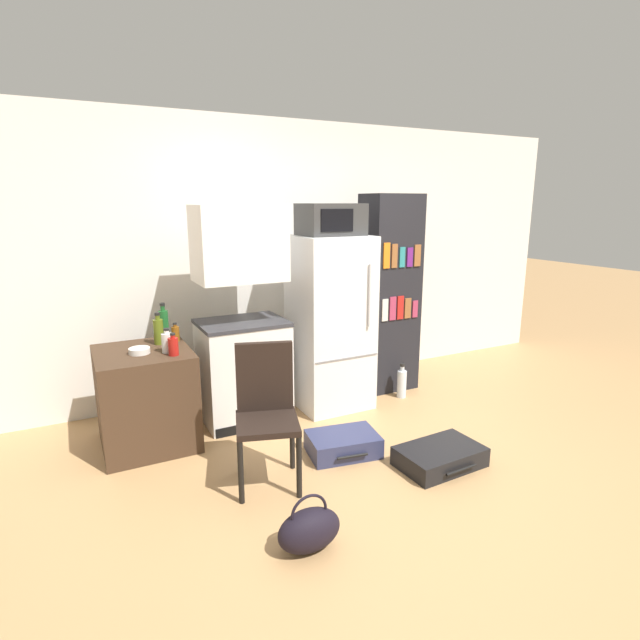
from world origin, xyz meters
TOP-DOWN VIEW (x-y plane):
  - ground_plane at (0.00, 0.00)m, footprint 24.00×24.00m
  - wall_back at (0.20, 2.00)m, footprint 6.40×0.10m
  - side_table at (-1.48, 1.24)m, footprint 0.68×0.73m
  - kitchen_hutch at (-0.67, 1.33)m, footprint 0.72×0.55m
  - refrigerator at (0.15, 1.29)m, footprint 0.64×0.64m
  - microwave at (0.15, 1.29)m, footprint 0.52×0.41m
  - bookshelf at (0.87, 1.41)m, footprint 0.52×0.38m
  - bottle_olive_oil at (-1.33, 1.37)m, footprint 0.08×0.08m
  - bottle_milk_white at (-1.32, 1.11)m, footprint 0.08×0.08m
  - bottle_ketchup_red at (-1.29, 1.02)m, footprint 0.07×0.07m
  - bottle_green_tall at (-1.27, 1.52)m, footprint 0.08×0.08m
  - bottle_amber_beer at (-1.20, 1.40)m, footprint 0.06×0.06m
  - bowl at (-1.51, 1.18)m, footprint 0.15×0.15m
  - chair at (-0.84, 0.34)m, footprint 0.50×0.50m
  - suitcase_large_flat at (-0.22, 0.39)m, footprint 0.57×0.44m
  - suitcase_small_flat at (0.31, -0.08)m, footprint 0.61×0.43m
  - handbag at (-0.91, -0.45)m, footprint 0.36×0.20m
  - water_bottle_front at (0.84, 1.10)m, footprint 0.09×0.09m

SIDE VIEW (x-z plane):
  - ground_plane at x=0.00m, z-range 0.00..0.00m
  - suitcase_small_flat at x=0.31m, z-range 0.00..0.14m
  - suitcase_large_flat at x=-0.22m, z-range 0.00..0.15m
  - handbag at x=-0.91m, z-range -0.04..0.29m
  - water_bottle_front at x=0.84m, z-range -0.03..0.31m
  - side_table at x=-1.48m, z-range 0.00..0.75m
  - chair at x=-0.84m, z-range 0.08..1.01m
  - bowl at x=-1.51m, z-range 0.75..0.79m
  - refrigerator at x=0.15m, z-range 0.00..1.56m
  - bottle_amber_beer at x=-1.20m, z-range 0.74..0.89m
  - bottle_ketchup_red at x=-1.29m, z-range 0.74..0.90m
  - bottle_milk_white at x=-1.32m, z-range 0.74..0.92m
  - kitchen_hutch at x=-0.67m, z-range -0.07..1.75m
  - bottle_olive_oil at x=-1.33m, z-range 0.73..0.98m
  - bottle_green_tall at x=-1.27m, z-range 0.73..1.02m
  - bookshelf at x=0.87m, z-range 0.00..1.92m
  - wall_back at x=0.20m, z-range 0.00..2.60m
  - microwave at x=0.15m, z-range 1.56..1.83m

